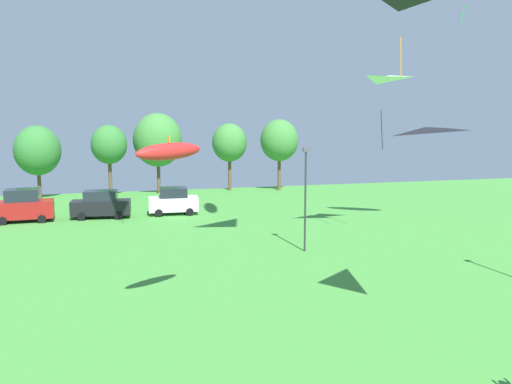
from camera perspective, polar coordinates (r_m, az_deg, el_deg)
The scene contains 13 objects.
kite_flying_0 at distance 38.33m, azimuth 12.52°, elevation 9.48°, with size 2.74×2.08×3.67m.
kite_flying_2 at distance 21.33m, azimuth 13.90°, elevation 2.81°, with size 2.70×3.44×0.32m.
kite_flying_4 at distance 35.09m, azimuth 14.72°, elevation 16.42°, with size 2.65×2.05×3.32m.
kite_flying_8 at distance 21.62m, azimuth -9.13°, elevation 4.24°, with size 3.02×2.20×1.01m.
parked_car_leftmost at distance 45.97m, azimuth -23.33°, elevation -1.36°, with size 4.58×2.23×2.60m.
parked_car_second_from_left at distance 45.55m, azimuth -16.01°, elevation -1.27°, with size 4.78×2.29×2.26m.
parked_car_third_from_left at distance 45.93m, azimuth -8.68°, elevation -0.96°, with size 4.16×2.20×2.27m.
light_post_1 at distance 33.01m, azimuth 5.22°, elevation -0.16°, with size 0.36×0.20×6.39m.
treeline_tree_2 at distance 57.72m, azimuth -22.01°, elevation 4.06°, with size 4.47×4.47×7.25m.
treeline_tree_3 at distance 56.68m, azimuth -15.22°, elevation 4.81°, with size 3.58×3.58×7.27m.
treeline_tree_4 at distance 57.96m, azimuth -10.31°, elevation 5.39°, with size 5.11×5.11×8.45m.
treeline_tree_5 at distance 59.36m, azimuth -2.81°, elevation 5.19°, with size 3.79×3.79×7.34m.
treeline_tree_6 at distance 59.48m, azimuth 2.48°, elevation 5.44°, with size 4.16×4.16×7.78m.
Camera 1 is at (-4.12, 0.19, 8.43)m, focal length 38.00 mm.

